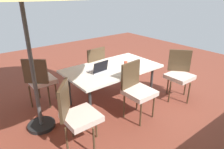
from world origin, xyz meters
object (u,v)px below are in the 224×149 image
chair_north (137,88)px  cup (126,64)px  chair_northwest (179,73)px  laptop (98,69)px  dining_table (112,70)px  chair_southeast (40,79)px  chair_south (92,66)px  chair_northeast (76,113)px

chair_north → cup: chair_north is taller
cup → chair_northwest: bearing=145.4°
chair_northwest → laptop: size_ratio=2.87×
dining_table → chair_southeast: chair_southeast is taller
cup → chair_southeast: bearing=-30.1°
chair_south → cup: 0.84m
chair_northwest → cup: size_ratio=10.62×
chair_northeast → chair_southeast: same height
dining_table → chair_northwest: (-1.16, 0.71, -0.12)m
dining_table → laptop: size_ratio=5.23×
dining_table → cup: (-0.26, 0.09, 0.10)m
dining_table → cup: bearing=160.6°
chair_northeast → chair_northwest: same height
dining_table → chair_northeast: 1.37m
chair_northeast → chair_south: bearing=-1.2°
chair_southeast → chair_north: bearing=171.8°
chair_northeast → chair_southeast: 1.43m
dining_table → chair_northwest: size_ratio=1.82×
laptop → chair_south: bearing=-119.6°
laptop → chair_north: bearing=111.3°
chair_southeast → laptop: (-0.82, 0.74, 0.22)m
chair_northwest → cup: 1.11m
chair_south → chair_north: same height
dining_table → chair_northwest: bearing=148.5°
chair_south → laptop: 0.78m
chair_northwest → dining_table: bearing=-164.3°
chair_south → cup: chair_south is taller
chair_northeast → laptop: (-0.84, -0.69, 0.22)m
chair_northeast → chair_north: 1.17m
dining_table → chair_northeast: size_ratio=1.82×
dining_table → chair_northwest: chair_northwest is taller
chair_north → chair_southeast: size_ratio=1.00×
chair_northeast → chair_north: bearing=-49.7°
chair_south → chair_southeast: size_ratio=1.00×
chair_northeast → laptop: bearing=-11.8°
chair_south → dining_table: bearing=86.8°
chair_south → chair_northwest: bearing=125.9°
dining_table → chair_southeast: size_ratio=1.82×
chair_south → chair_northeast: bearing=45.3°
chair_south → cup: (-0.28, 0.76, 0.21)m
chair_south → laptop: bearing=60.9°
dining_table → cup: cup is taller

